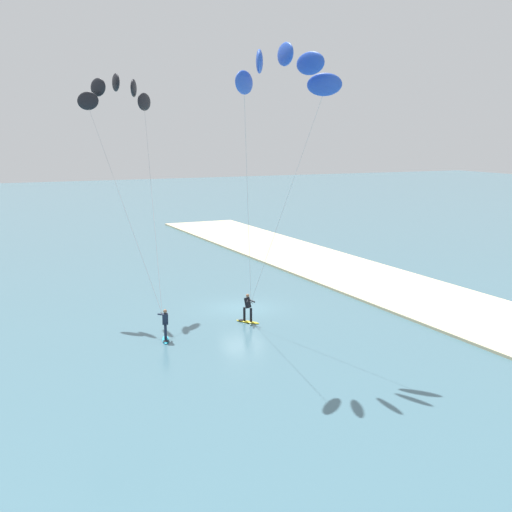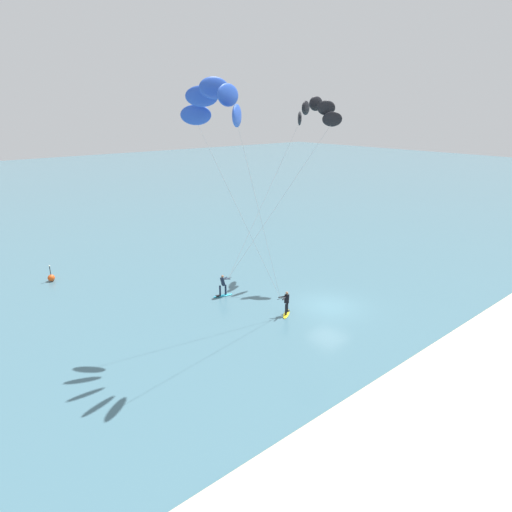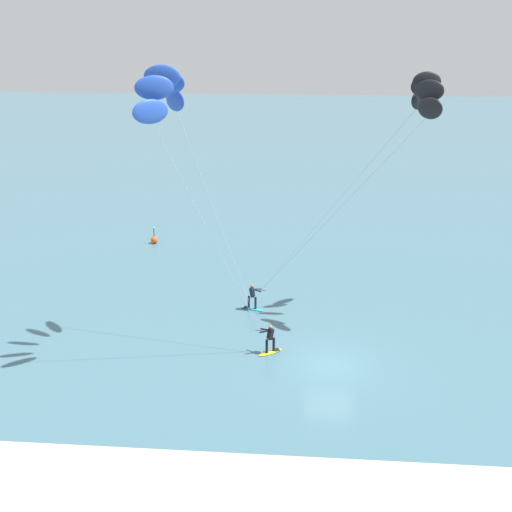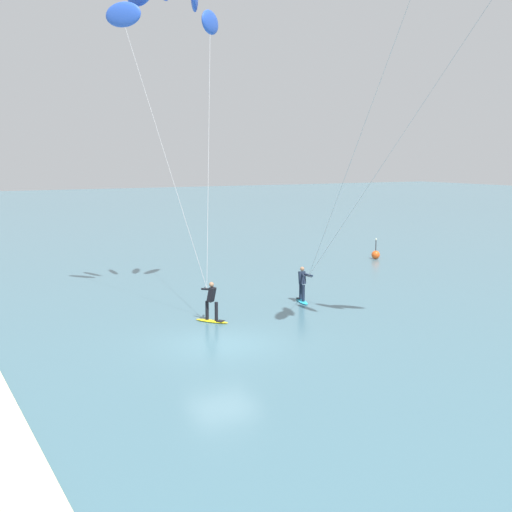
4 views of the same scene
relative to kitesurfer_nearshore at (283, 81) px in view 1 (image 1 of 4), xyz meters
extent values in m
plane|color=#426B7A|center=(8.25, -1.44, -13.14)|extent=(240.00, 240.00, 0.00)
cube|color=beige|center=(8.25, -13.22, -13.06)|extent=(80.00, 8.35, 0.16)
ellipsoid|color=yellow|center=(5.03, -0.36, -13.10)|extent=(1.43, 1.16, 0.08)
cube|color=black|center=(5.37, -0.13, -13.05)|extent=(0.39, 0.40, 0.02)
cylinder|color=black|center=(4.85, -0.49, -12.67)|extent=(0.14, 0.14, 0.78)
cylinder|color=black|center=(5.21, -0.24, -12.67)|extent=(0.14, 0.14, 0.78)
cube|color=black|center=(5.03, -0.36, -11.98)|extent=(0.43, 0.43, 0.63)
sphere|color=#9E7051|center=(5.03, -0.36, -11.56)|extent=(0.20, 0.20, 0.20)
cylinder|color=black|center=(4.48, -0.32, -11.83)|extent=(0.55, 0.07, 0.03)
cylinder|color=black|center=(4.75, -0.45, -11.80)|extent=(0.60, 0.27, 0.15)
cylinder|color=black|center=(4.77, -0.23, -11.80)|extent=(0.58, 0.34, 0.15)
ellipsoid|color=blue|center=(-0.06, 2.07, -0.13)|extent=(1.41, 1.56, 1.10)
ellipsoid|color=blue|center=(-0.12, 1.31, 0.84)|extent=(1.74, 1.09, 1.10)
ellipsoid|color=blue|center=(-0.21, 0.02, 1.21)|extent=(1.81, 0.45, 1.10)
ellipsoid|color=blue|center=(-0.30, -1.28, 0.84)|extent=(1.80, 0.87, 1.10)
ellipsoid|color=blue|center=(-0.36, -2.04, -0.13)|extent=(1.56, 1.41, 1.10)
cylinder|color=#B2B2B7|center=(2.21, 0.87, -6.13)|extent=(4.57, 2.41, 11.40)
cylinder|color=#B2B2B7|center=(2.06, -1.18, -6.13)|extent=(4.86, 1.73, 11.40)
ellipsoid|color=#23ADD1|center=(3.60, 4.98, -13.10)|extent=(1.54, 0.76, 0.08)
cube|color=black|center=(3.20, 5.09, -13.05)|extent=(0.35, 0.35, 0.02)
cylinder|color=#192338|center=(3.81, 4.92, -12.67)|extent=(0.14, 0.14, 0.78)
cylinder|color=#192338|center=(3.39, 5.04, -12.67)|extent=(0.14, 0.14, 0.78)
cube|color=#192338|center=(3.60, 4.98, -11.98)|extent=(0.39, 0.38, 0.63)
sphere|color=#9E7051|center=(3.60, 4.98, -11.56)|extent=(0.20, 0.20, 0.20)
cylinder|color=black|center=(4.15, 4.97, -11.83)|extent=(0.55, 0.04, 0.03)
cylinder|color=#192338|center=(3.88, 5.09, -11.80)|extent=(0.59, 0.30, 0.15)
cylinder|color=#192338|center=(3.88, 4.87, -11.80)|extent=(0.59, 0.31, 0.15)
ellipsoid|color=black|center=(12.92, 3.14, -0.54)|extent=(1.28, 1.30, 1.10)
ellipsoid|color=black|center=(12.92, 3.78, 0.28)|extent=(1.51, 0.89, 1.10)
ellipsoid|color=black|center=(12.94, 4.88, 0.60)|extent=(1.51, 0.34, 1.10)
ellipsoid|color=black|center=(12.95, 5.97, 0.28)|extent=(1.52, 0.86, 1.10)
ellipsoid|color=black|center=(12.96, 6.61, -0.54)|extent=(1.30, 1.28, 1.10)
cylinder|color=#B2B2B7|center=(8.53, 4.06, -6.33)|extent=(8.78, 1.85, 11.00)
cylinder|color=#B2B2B7|center=(8.55, 5.79, -6.33)|extent=(8.82, 1.66, 11.00)
camera|label=1|loc=(-30.57, 15.52, -2.38)|focal=49.36mm
camera|label=2|loc=(-14.34, -19.84, 0.16)|focal=31.04mm
camera|label=3|loc=(6.67, -30.46, 3.93)|focal=44.56mm
camera|label=4|loc=(29.31, -11.62, -6.38)|focal=46.52mm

